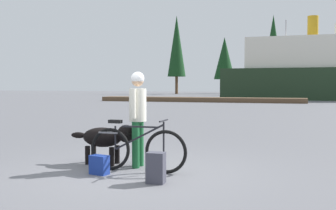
# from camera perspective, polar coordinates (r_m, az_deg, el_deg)

# --- Properties ---
(ground_plane) EXTENTS (160.00, 160.00, 0.00)m
(ground_plane) POSITION_cam_1_polar(r_m,az_deg,el_deg) (6.97, -5.07, -9.82)
(ground_plane) COLOR slate
(bicycle) EXTENTS (1.81, 0.44, 0.93)m
(bicycle) POSITION_cam_1_polar(r_m,az_deg,el_deg) (7.04, -4.52, -6.32)
(bicycle) COLOR black
(bicycle) RESTS_ON ground_plane
(person_cyclist) EXTENTS (0.32, 0.53, 1.78)m
(person_cyclist) POSITION_cam_1_polar(r_m,az_deg,el_deg) (7.38, -4.38, -0.62)
(person_cyclist) COLOR #19592D
(person_cyclist) RESTS_ON ground_plane
(dog) EXTENTS (1.34, 0.45, 0.78)m
(dog) POSITION_cam_1_polar(r_m,az_deg,el_deg) (7.76, -8.88, -4.69)
(dog) COLOR black
(dog) RESTS_ON ground_plane
(backpack) EXTENTS (0.28, 0.21, 0.49)m
(backpack) POSITION_cam_1_polar(r_m,az_deg,el_deg) (6.25, -1.76, -9.03)
(backpack) COLOR #3F3F4C
(backpack) RESTS_ON ground_plane
(handbag_pannier) EXTENTS (0.35, 0.25, 0.33)m
(handbag_pannier) POSITION_cam_1_polar(r_m,az_deg,el_deg) (6.96, -9.87, -8.49)
(handbag_pannier) COLOR navy
(handbag_pannier) RESTS_ON ground_plane
(dock_pier) EXTENTS (18.40, 2.03, 0.40)m
(dock_pier) POSITION_cam_1_polar(r_m,az_deg,el_deg) (35.76, 4.56, 0.79)
(dock_pier) COLOR brown
(dock_pier) RESTS_ON ground_plane
(sailboat_moored) EXTENTS (8.22, 2.30, 8.04)m
(sailboat_moored) POSITION_cam_1_polar(r_m,az_deg,el_deg) (41.68, 16.50, 1.37)
(sailboat_moored) COLOR navy
(sailboat_moored) RESTS_ON ground_plane
(pine_tree_far_left) EXTENTS (2.97, 2.97, 12.85)m
(pine_tree_far_left) POSITION_cam_1_polar(r_m,az_deg,el_deg) (65.40, 1.25, 8.45)
(pine_tree_far_left) COLOR #4C331E
(pine_tree_far_left) RESTS_ON ground_plane
(pine_tree_center) EXTENTS (2.97, 2.97, 12.17)m
(pine_tree_center) POSITION_cam_1_polar(r_m,az_deg,el_deg) (62.99, 14.91, 8.26)
(pine_tree_center) COLOR #4C331E
(pine_tree_center) RESTS_ON ground_plane
(pine_tree_mid_back) EXTENTS (3.66, 3.66, 9.88)m
(pine_tree_mid_back) POSITION_cam_1_polar(r_m,az_deg,el_deg) (70.67, 8.14, 6.67)
(pine_tree_mid_back) COLOR #4C331E
(pine_tree_mid_back) RESTS_ON ground_plane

